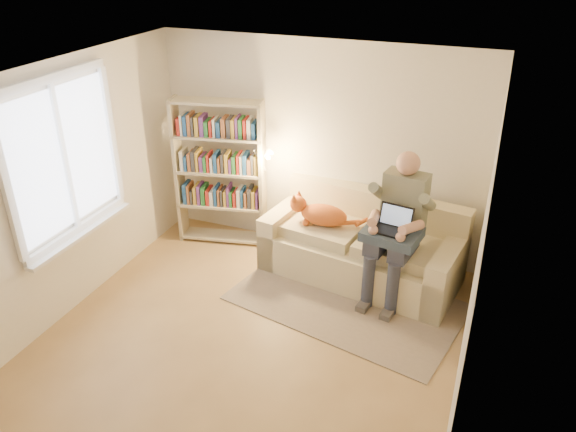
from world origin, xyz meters
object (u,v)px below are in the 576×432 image
at_px(person, 398,220).
at_px(cat, 316,213).
at_px(sofa, 362,249).
at_px(laptop, 399,226).
at_px(bookshelf, 220,166).

height_order(person, cat, person).
relative_size(sofa, cat, 2.78).
xyz_separation_m(sofa, person, (0.42, -0.23, 0.57)).
height_order(sofa, laptop, laptop).
xyz_separation_m(cat, laptop, (1.02, -0.34, 0.20)).
bearing_deg(laptop, sofa, 148.04).
xyz_separation_m(sofa, bookshelf, (-1.90, 0.15, 0.70)).
relative_size(sofa, bookshelf, 1.25).
relative_size(person, bookshelf, 0.87).
xyz_separation_m(sofa, cat, (-0.56, -0.05, 0.39)).
bearing_deg(bookshelf, sofa, -16.62).
bearing_deg(cat, laptop, -9.49).
distance_m(sofa, cat, 0.69).
bearing_deg(cat, sofa, 14.72).
height_order(sofa, bookshelf, bookshelf).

